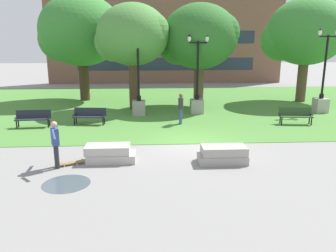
{
  "coord_description": "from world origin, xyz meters",
  "views": [
    {
      "loc": [
        -1.92,
        -13.88,
        4.29
      ],
      "look_at": [
        -1.18,
        -1.4,
        1.2
      ],
      "focal_mm": 35.0,
      "sensor_mm": 36.0,
      "label": 1
    }
  ],
  "objects_px": {
    "park_bench_far_left": "(90,115)",
    "concrete_block_center": "(110,154)",
    "park_bench_near_right": "(33,118)",
    "lamp_post_right": "(321,96)",
    "park_bench_near_left": "(296,115)",
    "person_skateboarder": "(55,141)",
    "concrete_block_left": "(223,155)",
    "skateboard": "(70,163)",
    "lamp_post_center": "(139,98)",
    "person_bystander_near_lawn": "(181,107)",
    "lamp_post_left": "(197,98)"
  },
  "relations": [
    {
      "from": "skateboard",
      "to": "lamp_post_right",
      "type": "xyz_separation_m",
      "value": [
        14.18,
        8.99,
        1.0
      ]
    },
    {
      "from": "lamp_post_center",
      "to": "person_bystander_near_lawn",
      "type": "distance_m",
      "value": 3.54
    },
    {
      "from": "park_bench_near_left",
      "to": "lamp_post_center",
      "type": "distance_m",
      "value": 9.27
    },
    {
      "from": "park_bench_far_left",
      "to": "lamp_post_left",
      "type": "height_order",
      "value": "lamp_post_left"
    },
    {
      "from": "concrete_block_left",
      "to": "park_bench_far_left",
      "type": "xyz_separation_m",
      "value": [
        -6.03,
        6.48,
        0.23
      ]
    },
    {
      "from": "concrete_block_left",
      "to": "person_bystander_near_lawn",
      "type": "relative_size",
      "value": 1.05
    },
    {
      "from": "lamp_post_center",
      "to": "park_bench_near_right",
      "type": "bearing_deg",
      "value": -152.7
    },
    {
      "from": "park_bench_near_right",
      "to": "lamp_post_right",
      "type": "bearing_deg",
      "value": 9.98
    },
    {
      "from": "person_skateboarder",
      "to": "park_bench_near_left",
      "type": "relative_size",
      "value": 0.92
    },
    {
      "from": "park_bench_near_right",
      "to": "park_bench_far_left",
      "type": "height_order",
      "value": "same"
    },
    {
      "from": "concrete_block_left",
      "to": "skateboard",
      "type": "xyz_separation_m",
      "value": [
        -5.68,
        0.05,
        -0.22
      ]
    },
    {
      "from": "park_bench_near_right",
      "to": "person_bystander_near_lawn",
      "type": "relative_size",
      "value": 1.07
    },
    {
      "from": "concrete_block_center",
      "to": "lamp_post_center",
      "type": "distance_m",
      "value": 8.54
    },
    {
      "from": "person_skateboarder",
      "to": "concrete_block_left",
      "type": "bearing_deg",
      "value": 1.41
    },
    {
      "from": "person_skateboarder",
      "to": "lamp_post_left",
      "type": "relative_size",
      "value": 0.35
    },
    {
      "from": "skateboard",
      "to": "lamp_post_center",
      "type": "bearing_deg",
      "value": 75.29
    },
    {
      "from": "skateboard",
      "to": "lamp_post_left",
      "type": "xyz_separation_m",
      "value": [
        6.01,
        9.05,
        0.94
      ]
    },
    {
      "from": "concrete_block_center",
      "to": "concrete_block_left",
      "type": "height_order",
      "value": "same"
    },
    {
      "from": "skateboard",
      "to": "park_bench_near_right",
      "type": "bearing_deg",
      "value": 118.74
    },
    {
      "from": "park_bench_near_left",
      "to": "lamp_post_center",
      "type": "bearing_deg",
      "value": 161.01
    },
    {
      "from": "concrete_block_center",
      "to": "person_skateboarder",
      "type": "xyz_separation_m",
      "value": [
        -1.83,
        -0.54,
        0.67
      ]
    },
    {
      "from": "park_bench_near_right",
      "to": "lamp_post_right",
      "type": "distance_m",
      "value": 17.71
    },
    {
      "from": "person_bystander_near_lawn",
      "to": "park_bench_near_left",
      "type": "bearing_deg",
      "value": -3.49
    },
    {
      "from": "person_bystander_near_lawn",
      "to": "concrete_block_left",
      "type": "bearing_deg",
      "value": -80.99
    },
    {
      "from": "lamp_post_left",
      "to": "person_bystander_near_lawn",
      "type": "bearing_deg",
      "value": -114.63
    },
    {
      "from": "person_skateboarder",
      "to": "lamp_post_left",
      "type": "height_order",
      "value": "lamp_post_left"
    },
    {
      "from": "concrete_block_center",
      "to": "lamp_post_left",
      "type": "relative_size",
      "value": 0.38
    },
    {
      "from": "lamp_post_center",
      "to": "person_bystander_near_lawn",
      "type": "relative_size",
      "value": 3.05
    },
    {
      "from": "concrete_block_center",
      "to": "lamp_post_right",
      "type": "relative_size",
      "value": 0.35
    },
    {
      "from": "park_bench_near_right",
      "to": "lamp_post_left",
      "type": "distance_m",
      "value": 9.79
    },
    {
      "from": "park_bench_near_right",
      "to": "park_bench_far_left",
      "type": "xyz_separation_m",
      "value": [
        2.9,
        0.49,
        0.0
      ]
    },
    {
      "from": "concrete_block_center",
      "to": "concrete_block_left",
      "type": "xyz_separation_m",
      "value": [
        4.25,
        -0.39,
        0.0
      ]
    },
    {
      "from": "lamp_post_right",
      "to": "lamp_post_left",
      "type": "distance_m",
      "value": 8.17
    },
    {
      "from": "park_bench_near_left",
      "to": "lamp_post_right",
      "type": "xyz_separation_m",
      "value": [
        3.12,
        3.21,
        0.55
      ]
    },
    {
      "from": "concrete_block_left",
      "to": "skateboard",
      "type": "height_order",
      "value": "concrete_block_left"
    },
    {
      "from": "lamp_post_right",
      "to": "lamp_post_left",
      "type": "relative_size",
      "value": 1.08
    },
    {
      "from": "lamp_post_right",
      "to": "skateboard",
      "type": "bearing_deg",
      "value": -147.62
    },
    {
      "from": "park_bench_far_left",
      "to": "park_bench_near_right",
      "type": "bearing_deg",
      "value": -170.32
    },
    {
      "from": "lamp_post_left",
      "to": "park_bench_near_left",
      "type": "bearing_deg",
      "value": -32.93
    },
    {
      "from": "concrete_block_center",
      "to": "park_bench_near_left",
      "type": "xyz_separation_m",
      "value": [
        9.63,
        5.45,
        0.23
      ]
    },
    {
      "from": "lamp_post_left",
      "to": "lamp_post_center",
      "type": "bearing_deg",
      "value": -176.01
    },
    {
      "from": "park_bench_far_left",
      "to": "concrete_block_center",
      "type": "bearing_deg",
      "value": -73.66
    },
    {
      "from": "park_bench_near_right",
      "to": "person_bystander_near_lawn",
      "type": "distance_m",
      "value": 7.96
    },
    {
      "from": "skateboard",
      "to": "park_bench_near_left",
      "type": "distance_m",
      "value": 12.49
    },
    {
      "from": "park_bench_near_left",
      "to": "park_bench_near_right",
      "type": "bearing_deg",
      "value": 179.43
    },
    {
      "from": "park_bench_near_left",
      "to": "park_bench_far_left",
      "type": "relative_size",
      "value": 1.0
    },
    {
      "from": "park_bench_near_right",
      "to": "lamp_post_right",
      "type": "xyz_separation_m",
      "value": [
        17.43,
        3.07,
        0.55
      ]
    },
    {
      "from": "park_bench_near_left",
      "to": "lamp_post_left",
      "type": "distance_m",
      "value": 6.03
    },
    {
      "from": "person_skateboarder",
      "to": "park_bench_near_right",
      "type": "height_order",
      "value": "person_skateboarder"
    },
    {
      "from": "park_bench_near_right",
      "to": "person_skateboarder",
      "type": "bearing_deg",
      "value": -65.04
    }
  ]
}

